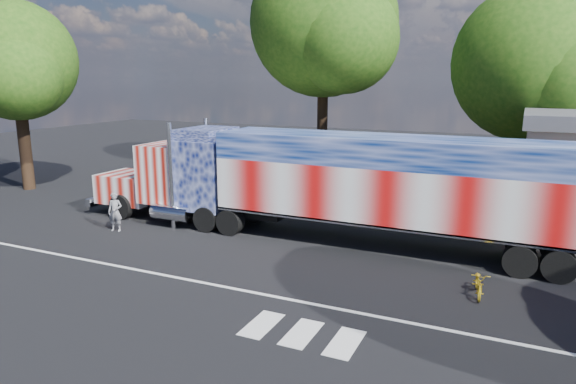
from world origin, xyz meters
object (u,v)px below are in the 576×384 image
at_px(semi_truck, 328,182).
at_px(tree_ne_a, 535,64).
at_px(tree_w_a, 16,62).
at_px(coach_bus, 263,163).
at_px(woman, 115,212).
at_px(tree_n_mid, 326,23).
at_px(bicycle, 479,283).

xyz_separation_m(semi_truck, tree_ne_a, (7.32, 12.14, 4.91)).
height_order(semi_truck, tree_w_a, tree_w_a).
xyz_separation_m(coach_bus, woman, (-2.07, -10.12, -0.83)).
height_order(woman, tree_n_mid, tree_n_mid).
bearing_deg(tree_ne_a, tree_n_mid, 176.28).
xyz_separation_m(bicycle, tree_ne_a, (1.03, 15.56, 6.95)).
bearing_deg(semi_truck, coach_bus, 133.18).
bearing_deg(coach_bus, semi_truck, -46.82).
bearing_deg(bicycle, tree_n_mid, 116.16).
distance_m(tree_ne_a, tree_n_mid, 12.76).
xyz_separation_m(tree_w_a, tree_n_mid, (14.84, 11.23, 2.51)).
xyz_separation_m(bicycle, tree_n_mid, (-11.41, 16.37, 9.65)).
distance_m(semi_truck, tree_ne_a, 15.00).
height_order(semi_truck, tree_ne_a, tree_ne_a).
bearing_deg(semi_truck, woman, -162.50).
bearing_deg(coach_bus, tree_n_mid, 72.97).
xyz_separation_m(coach_bus, tree_ne_a, (14.17, 4.84, 5.66)).
distance_m(bicycle, tree_n_mid, 22.16).
bearing_deg(bicycle, semi_truck, 142.74).
relative_size(coach_bus, tree_ne_a, 0.96).
bearing_deg(tree_n_mid, semi_truck, -68.41).
distance_m(semi_truck, bicycle, 7.44).
bearing_deg(coach_bus, tree_w_a, -156.95).
bearing_deg(tree_ne_a, bicycle, -93.80).
distance_m(semi_truck, coach_bus, 10.04).
xyz_separation_m(semi_truck, tree_n_mid, (-5.12, 12.95, 7.61)).
relative_size(semi_truck, coach_bus, 1.98).
bearing_deg(bicycle, tree_w_a, 160.20).
relative_size(bicycle, tree_n_mid, 0.10).
height_order(semi_truck, bicycle, semi_truck).
distance_m(coach_bus, tree_n_mid, 10.24).
relative_size(semi_truck, woman, 12.81).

